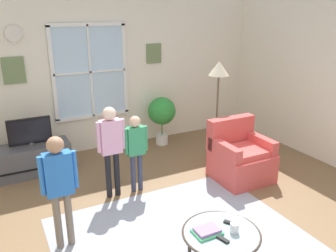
{
  "coord_description": "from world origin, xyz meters",
  "views": [
    {
      "loc": [
        -1.76,
        -2.71,
        2.41
      ],
      "look_at": [
        0.11,
        0.9,
        1.02
      ],
      "focal_mm": 37.3,
      "sensor_mm": 36.0,
      "label": 1
    }
  ],
  "objects_px": {
    "remote_near_cup": "(222,239)",
    "person_pink_shirt": "(111,142)",
    "person_blue_shirt": "(59,180)",
    "potted_plant_by_window": "(162,113)",
    "floor_lamp": "(219,78)",
    "remote_near_books": "(231,223)",
    "cup": "(234,228)",
    "person_green_shirt": "(136,145)",
    "coffee_table": "(221,235)",
    "book_stack": "(207,231)",
    "tv_stand": "(33,159)",
    "armchair": "(240,158)",
    "television": "(30,131)"
  },
  "relations": [
    {
      "from": "remote_near_cup",
      "to": "person_pink_shirt",
      "type": "bearing_deg",
      "value": 101.94
    },
    {
      "from": "person_blue_shirt",
      "to": "potted_plant_by_window",
      "type": "height_order",
      "value": "person_blue_shirt"
    },
    {
      "from": "floor_lamp",
      "to": "remote_near_books",
      "type": "bearing_deg",
      "value": -121.5
    },
    {
      "from": "floor_lamp",
      "to": "cup",
      "type": "bearing_deg",
      "value": -121.07
    },
    {
      "from": "person_blue_shirt",
      "to": "person_green_shirt",
      "type": "bearing_deg",
      "value": 33.53
    },
    {
      "from": "person_pink_shirt",
      "to": "floor_lamp",
      "type": "relative_size",
      "value": 0.76
    },
    {
      "from": "remote_near_books",
      "to": "coffee_table",
      "type": "bearing_deg",
      "value": -157.46
    },
    {
      "from": "book_stack",
      "to": "cup",
      "type": "relative_size",
      "value": 2.65
    },
    {
      "from": "coffee_table",
      "to": "remote_near_cup",
      "type": "xyz_separation_m",
      "value": [
        -0.06,
        -0.1,
        0.04
      ]
    },
    {
      "from": "coffee_table",
      "to": "potted_plant_by_window",
      "type": "distance_m",
      "value": 3.33
    },
    {
      "from": "floor_lamp",
      "to": "book_stack",
      "type": "bearing_deg",
      "value": -126.57
    },
    {
      "from": "cup",
      "to": "remote_near_cup",
      "type": "xyz_separation_m",
      "value": [
        -0.17,
        -0.04,
        -0.04
      ]
    },
    {
      "from": "potted_plant_by_window",
      "to": "tv_stand",
      "type": "bearing_deg",
      "value": -175.15
    },
    {
      "from": "cup",
      "to": "floor_lamp",
      "type": "height_order",
      "value": "floor_lamp"
    },
    {
      "from": "person_pink_shirt",
      "to": "floor_lamp",
      "type": "distance_m",
      "value": 2.04
    },
    {
      "from": "potted_plant_by_window",
      "to": "person_blue_shirt",
      "type": "bearing_deg",
      "value": -135.78
    },
    {
      "from": "person_pink_shirt",
      "to": "person_blue_shirt",
      "type": "bearing_deg",
      "value": -136.22
    },
    {
      "from": "tv_stand",
      "to": "person_blue_shirt",
      "type": "distance_m",
      "value": 2.04
    },
    {
      "from": "tv_stand",
      "to": "armchair",
      "type": "relative_size",
      "value": 1.24
    },
    {
      "from": "tv_stand",
      "to": "television",
      "type": "height_order",
      "value": "television"
    },
    {
      "from": "television",
      "to": "book_stack",
      "type": "xyz_separation_m",
      "value": [
        1.18,
        -2.94,
        -0.25
      ]
    },
    {
      "from": "tv_stand",
      "to": "remote_near_books",
      "type": "distance_m",
      "value": 3.28
    },
    {
      "from": "armchair",
      "to": "person_blue_shirt",
      "type": "height_order",
      "value": "person_blue_shirt"
    },
    {
      "from": "floor_lamp",
      "to": "remote_near_cup",
      "type": "bearing_deg",
      "value": -123.61
    },
    {
      "from": "armchair",
      "to": "book_stack",
      "type": "bearing_deg",
      "value": -137.11
    },
    {
      "from": "remote_near_books",
      "to": "book_stack",
      "type": "bearing_deg",
      "value": -176.8
    },
    {
      "from": "cup",
      "to": "person_green_shirt",
      "type": "xyz_separation_m",
      "value": [
        -0.23,
        1.83,
        0.22
      ]
    },
    {
      "from": "person_green_shirt",
      "to": "person_pink_shirt",
      "type": "distance_m",
      "value": 0.35
    },
    {
      "from": "person_blue_shirt",
      "to": "remote_near_cup",
      "type": "bearing_deg",
      "value": -43.38
    },
    {
      "from": "armchair",
      "to": "book_stack",
      "type": "height_order",
      "value": "armchair"
    },
    {
      "from": "tv_stand",
      "to": "person_blue_shirt",
      "type": "height_order",
      "value": "person_blue_shirt"
    },
    {
      "from": "coffee_table",
      "to": "person_pink_shirt",
      "type": "bearing_deg",
      "value": 104.32
    },
    {
      "from": "person_green_shirt",
      "to": "person_pink_shirt",
      "type": "bearing_deg",
      "value": 177.84
    },
    {
      "from": "remote_near_cup",
      "to": "person_green_shirt",
      "type": "xyz_separation_m",
      "value": [
        -0.06,
        1.87,
        0.26
      ]
    },
    {
      "from": "armchair",
      "to": "coffee_table",
      "type": "bearing_deg",
      "value": -133.57
    },
    {
      "from": "potted_plant_by_window",
      "to": "cup",
      "type": "bearing_deg",
      "value": -104.75
    },
    {
      "from": "coffee_table",
      "to": "person_pink_shirt",
      "type": "xyz_separation_m",
      "value": [
        -0.46,
        1.79,
        0.39
      ]
    },
    {
      "from": "potted_plant_by_window",
      "to": "remote_near_cup",
      "type": "bearing_deg",
      "value": -107.27
    },
    {
      "from": "television",
      "to": "book_stack",
      "type": "bearing_deg",
      "value": -68.11
    },
    {
      "from": "person_green_shirt",
      "to": "floor_lamp",
      "type": "relative_size",
      "value": 0.66
    },
    {
      "from": "potted_plant_by_window",
      "to": "television",
      "type": "bearing_deg",
      "value": -175.08
    },
    {
      "from": "book_stack",
      "to": "floor_lamp",
      "type": "height_order",
      "value": "floor_lamp"
    },
    {
      "from": "remote_near_cup",
      "to": "potted_plant_by_window",
      "type": "xyz_separation_m",
      "value": [
        1.02,
        3.28,
        0.18
      ]
    },
    {
      "from": "cup",
      "to": "floor_lamp",
      "type": "xyz_separation_m",
      "value": [
        1.35,
        2.24,
        0.9
      ]
    },
    {
      "from": "tv_stand",
      "to": "coffee_table",
      "type": "height_order",
      "value": "tv_stand"
    },
    {
      "from": "book_stack",
      "to": "remote_near_cup",
      "type": "relative_size",
      "value": 1.83
    },
    {
      "from": "person_green_shirt",
      "to": "person_pink_shirt",
      "type": "xyz_separation_m",
      "value": [
        -0.33,
        0.01,
        0.1
      ]
    },
    {
      "from": "person_green_shirt",
      "to": "floor_lamp",
      "type": "xyz_separation_m",
      "value": [
        1.58,
        0.41,
        0.68
      ]
    },
    {
      "from": "person_blue_shirt",
      "to": "cup",
      "type": "bearing_deg",
      "value": -38.62
    },
    {
      "from": "coffee_table",
      "to": "person_blue_shirt",
      "type": "relative_size",
      "value": 0.6
    }
  ]
}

